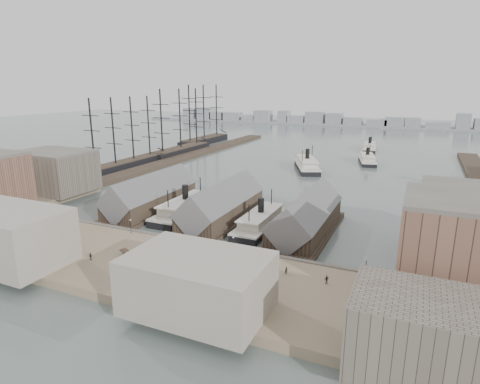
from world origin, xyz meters
The scene contains 40 objects.
ground centered at (0.00, 0.00, 0.00)m, with size 900.00×900.00×0.00m, color #4E5A57.
quay centered at (0.00, -20.00, 1.00)m, with size 180.00×30.00×2.00m, color #7E6C54.
seawall centered at (0.00, -5.20, 1.15)m, with size 180.00×1.20×2.30m, color #59544C.
west_wharf centered at (-68.00, 100.00, 0.80)m, with size 10.00×220.00×1.60m, color #2D231C.
ferry_shed_west centered at (-26.00, 16.88, 4.64)m, with size 14.00×42.00×12.60m.
ferry_shed_center centered at (0.00, 16.88, 4.64)m, with size 14.00×42.00×12.60m.
ferry_shed_east centered at (26.00, 16.88, 4.64)m, with size 14.00×42.00×12.60m.
warehouse_west_back centered at (-70.00, 18.00, 9.00)m, with size 26.00×20.00×14.00m, color #60564C.
street_bldg_center centered at (20.00, -32.00, 7.00)m, with size 24.00×16.00×10.00m, color gray.
street_bldg_west centered at (-30.00, -32.00, 8.00)m, with size 30.00×16.00×12.00m, color gray.
street_bldg_east centered at (55.00, -33.00, 7.50)m, with size 18.00×14.00×11.00m, color #60564C.
lamp_post_far_w centered at (-45.00, -7.00, 4.71)m, with size 0.44×0.44×3.92m.
lamp_post_near_w centered at (-15.00, -7.00, 4.71)m, with size 0.44×0.44×3.92m.
lamp_post_near_e centered at (15.00, -7.00, 4.71)m, with size 0.44×0.44×3.92m.
lamp_post_far_e centered at (45.00, -7.00, 4.71)m, with size 0.44×0.44×3.92m.
far_shore centered at (-2.07, 334.14, 3.91)m, with size 500.00×40.00×15.72m.
ferry_docked_west centered at (-13.00, 17.10, 2.47)m, with size 8.86×29.53×10.54m.
ferry_docked_east centered at (13.00, 15.75, 2.26)m, with size 8.10×27.00×9.64m.
ferry_open_near centered at (3.29, 101.94, 2.57)m, with size 20.43×31.84×10.96m.
ferry_open_mid centered at (27.88, 131.86, 2.09)m, with size 12.78×26.06×8.94m.
ferry_open_far centered at (23.53, 177.02, 2.12)m, with size 9.83×25.90×9.04m.
sailing_ship_near centered at (-80.09, 68.81, 2.55)m, with size 8.45×58.19×34.72m.
sailing_ship_mid centered at (-78.12, 116.89, 2.73)m, with size 9.28×53.61×38.14m.
sailing_ship_far centered at (-87.08, 161.44, 2.92)m, with size 9.83×54.59×40.40m.
tram centered at (55.68, -13.26, 3.99)m, with size 3.48×11.08×3.89m.
horse_cart_left centered at (-38.92, -18.19, 2.86)m, with size 4.68×3.83×1.72m.
horse_cart_center centered at (-5.70, -18.11, 2.77)m, with size 4.83×2.96×1.47m.
horse_cart_right centered at (8.77, -22.28, 2.86)m, with size 4.87×3.43×1.72m.
pedestrian_0 centered at (-46.43, -8.24, 2.78)m, with size 0.57×0.42×1.57m, color black.
pedestrian_1 centered at (-39.44, -20.85, 2.88)m, with size 0.86×0.67×1.76m, color black.
pedestrian_2 centered at (-28.17, -13.76, 2.82)m, with size 1.06×0.61×1.65m, color black.
pedestrian_3 centered at (-12.48, -24.14, 2.86)m, with size 1.01×0.42×1.72m, color black.
pedestrian_4 centered at (-4.84, -11.74, 2.82)m, with size 0.80×0.52×1.64m, color black.
pedestrian_5 centered at (3.57, -17.88, 2.79)m, with size 0.58×0.42×1.59m, color black.
pedestrian_6 centered at (29.91, -12.67, 2.78)m, with size 0.76×0.59×1.56m, color black.
pedestrian_7 centered at (23.28, -25.00, 2.89)m, with size 1.15×0.66×1.78m, color black.
pedestrian_8 centered at (38.45, -13.39, 2.89)m, with size 1.04×0.43×1.78m, color black.
pedestrian_9 centered at (55.14, -22.06, 2.85)m, with size 0.83×0.54×1.70m, color black.
pedestrian_10 centered at (49.47, -18.97, 2.85)m, with size 0.62×0.45×1.70m, color black.
pedestrian_11 centered at (24.89, -18.87, 2.90)m, with size 1.16×0.67×1.80m, color black.
Camera 1 is at (52.47, -86.12, 40.08)m, focal length 30.00 mm.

